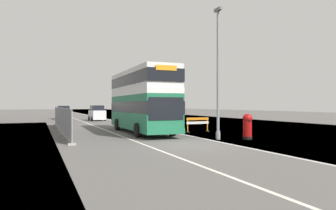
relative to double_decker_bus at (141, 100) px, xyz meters
name	(u,v)px	position (x,y,z in m)	size (l,w,h in m)	color
ground	(196,145)	(0.62, -7.93, -2.65)	(140.00, 280.00, 0.10)	#565451
double_decker_bus	(141,100)	(0.00, 0.00, 0.00)	(3.01, 10.95, 4.90)	#1E6B47
lamppost_foreground	(218,77)	(3.02, -6.45, 1.36)	(0.29, 0.70, 8.40)	gray
red_pillar_postbox	(247,125)	(4.80, -7.12, -1.70)	(0.62, 0.62, 1.65)	black
roadworks_barrier	(198,123)	(4.30, -1.42, -1.83)	(2.00, 0.46, 1.18)	orange
construction_site_fence	(61,120)	(-5.84, 2.82, -1.64)	(0.44, 17.20, 2.03)	#A8AAAD
car_oncoming_near	(97,113)	(0.05, 19.95, -1.60)	(1.93, 4.27, 2.12)	silver
car_receding_mid	(63,113)	(-3.98, 26.13, -1.64)	(1.98, 4.59, 2.05)	navy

